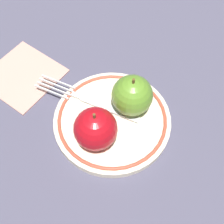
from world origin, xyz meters
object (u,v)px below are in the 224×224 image
at_px(apple_red_whole, 132,95).
at_px(napkin_folded, 23,75).
at_px(fork, 90,100).
at_px(apple_second_whole, 93,128).
at_px(plate, 112,121).

height_order(apple_red_whole, napkin_folded, apple_red_whole).
height_order(fork, napkin_folded, fork).
bearing_deg(apple_second_whole, fork, 28.54).
bearing_deg(apple_second_whole, plate, -16.76).
relative_size(fork, napkin_folded, 1.57).
relative_size(plate, fork, 1.01).
bearing_deg(apple_second_whole, apple_red_whole, -24.78).
relative_size(apple_red_whole, napkin_folded, 0.61).
bearing_deg(apple_red_whole, napkin_folded, 88.89).
distance_m(plate, napkin_folded, 0.19).
distance_m(apple_red_whole, napkin_folded, 0.22).
relative_size(apple_second_whole, fork, 0.39).
distance_m(plate, fork, 0.05).
xyz_separation_m(apple_second_whole, napkin_folded, (0.08, 0.18, -0.05)).
distance_m(fork, napkin_folded, 0.14).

